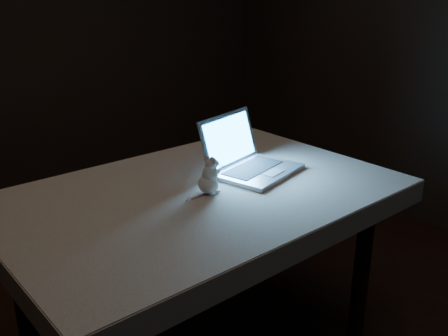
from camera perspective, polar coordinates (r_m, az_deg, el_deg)
back_wall at (r=4.28m, az=-23.27°, el=13.65°), size 4.50×0.04×2.60m
table at (r=2.33m, az=-2.54°, el=-12.29°), size 1.66×1.14×0.85m
tablecloth at (r=2.19m, az=-1.37°, el=-3.24°), size 1.95×1.60×0.10m
laptop at (r=2.28m, az=4.07°, el=2.48°), size 0.47×0.44×0.26m
plush_mouse at (r=2.07m, az=-1.83°, el=-0.83°), size 0.16×0.16×0.16m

